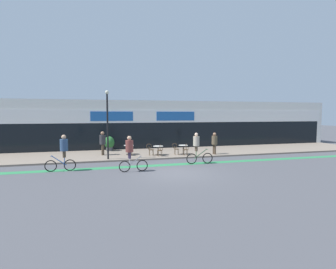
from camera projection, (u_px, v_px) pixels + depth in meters
ground_plane at (176, 173)px, 14.67m from camera, size 120.00×120.00×0.00m
sidewalk_slab at (151, 153)px, 21.64m from camera, size 40.00×5.50×0.12m
storefront_facade at (141, 124)px, 26.00m from camera, size 40.00×4.06×4.57m
bike_lane_stripe at (165, 165)px, 17.05m from camera, size 36.00×0.70×0.01m
bistro_table_0 at (129, 148)px, 20.70m from camera, size 0.79×0.79×0.74m
bistro_table_1 at (158, 148)px, 20.43m from camera, size 0.79×0.79×0.71m
bistro_table_2 at (183, 148)px, 20.82m from camera, size 0.75×0.75×0.73m
cafe_chair_0_near at (130, 149)px, 20.09m from camera, size 0.44×0.59×0.90m
cafe_chair_1_near at (160, 149)px, 19.83m from camera, size 0.40×0.58×0.90m
cafe_chair_1_side at (150, 149)px, 20.27m from camera, size 0.59×0.43×0.90m
cafe_chair_2_near at (186, 149)px, 20.22m from camera, size 0.41×0.58×0.90m
cafe_chair_2_side at (176, 148)px, 20.66m from camera, size 0.59×0.43×0.90m
planter_pot at (109, 143)px, 22.81m from camera, size 0.88×0.88×1.26m
lamp_post at (107, 119)px, 18.37m from camera, size 0.26×0.26×4.84m
cyclist_0 at (197, 147)px, 17.37m from camera, size 1.83×0.50×2.08m
cyclist_1 at (130, 151)px, 14.96m from camera, size 1.67×0.48×2.08m
cyclist_2 at (63, 150)px, 15.14m from camera, size 1.72×0.48×2.13m
pedestrian_near_end at (214, 141)px, 20.82m from camera, size 0.54×0.54×1.73m
pedestrian_far_end at (103, 141)px, 20.37m from camera, size 0.58×0.58×1.85m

